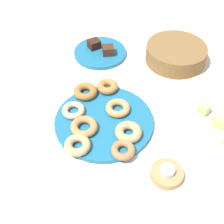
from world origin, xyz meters
TOP-DOWN VIEW (x-y plane):
  - ground_plane at (0.00, 0.00)m, footprint 2.40×2.40m
  - donut_plate at (0.00, 0.00)m, footprint 0.35×0.35m
  - donut_0 at (-0.15, 0.06)m, footprint 0.11×0.11m
  - donut_1 at (-0.03, 0.06)m, footprint 0.12×0.12m
  - donut_2 at (0.09, 0.06)m, footprint 0.10×0.10m
  - donut_3 at (-0.07, -0.09)m, footprint 0.11×0.11m
  - donut_4 at (0.02, -0.08)m, footprint 0.12×0.12m
  - donut_5 at (0.15, 0.02)m, footprint 0.09×0.09m
  - donut_6 at (0.09, -0.12)m, footprint 0.12×0.12m
  - donut_7 at (-0.15, -0.03)m, footprint 0.12×0.12m
  - cake_plate at (-0.40, 0.10)m, footprint 0.23×0.23m
  - brownie_near at (-0.43, 0.09)m, footprint 0.06×0.06m
  - brownie_far at (-0.37, 0.13)m, footprint 0.06×0.06m
  - candle_holder at (0.27, 0.12)m, footprint 0.10×0.10m
  - tealight at (0.27, 0.12)m, footprint 0.05×0.05m
  - basket at (-0.25, 0.40)m, footprint 0.28×0.28m
  - fruit_bowl at (0.12, 0.34)m, footprint 0.19×0.19m
  - melon_chunk_left at (0.09, 0.34)m, footprint 0.05×0.05m
  - melon_chunk_right at (0.16, 0.36)m, footprint 0.05×0.05m

SIDE VIEW (x-z plane):
  - ground_plane at x=0.00m, z-range 0.00..0.00m
  - cake_plate at x=-0.40m, z-range 0.00..0.02m
  - donut_plate at x=0.00m, z-range 0.00..0.02m
  - candle_holder at x=0.27m, z-range 0.00..0.02m
  - fruit_bowl at x=0.12m, z-range 0.00..0.03m
  - donut_3 at x=-0.07m, z-range 0.02..0.04m
  - donut_5 at x=0.15m, z-range 0.02..0.04m
  - donut_1 at x=-0.03m, z-range 0.02..0.04m
  - donut_4 at x=0.02m, z-range 0.02..0.04m
  - donut_6 at x=0.09m, z-range 0.02..0.04m
  - donut_7 at x=-0.15m, z-range 0.02..0.04m
  - donut_0 at x=-0.15m, z-range 0.02..0.04m
  - donut_2 at x=0.09m, z-range 0.02..0.05m
  - tealight at x=0.27m, z-range 0.02..0.04m
  - brownie_near at x=-0.43m, z-range 0.02..0.05m
  - brownie_far at x=-0.37m, z-range 0.02..0.05m
  - basket at x=-0.25m, z-range 0.00..0.07m
  - melon_chunk_left at x=0.09m, z-range 0.03..0.07m
  - melon_chunk_right at x=0.16m, z-range 0.03..0.07m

